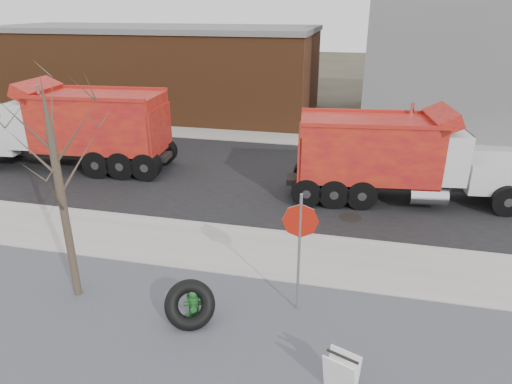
% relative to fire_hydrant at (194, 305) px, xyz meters
% --- Properties ---
extents(ground, '(120.00, 120.00, 0.00)m').
position_rel_fire_hydrant_xyz_m(ground, '(0.16, 2.83, -0.37)').
color(ground, '#383328').
rests_on(ground, ground).
extents(gravel_verge, '(60.00, 5.00, 0.03)m').
position_rel_fire_hydrant_xyz_m(gravel_verge, '(0.16, -0.67, -0.35)').
color(gravel_verge, slate).
rests_on(gravel_verge, ground).
extents(sidewalk, '(60.00, 2.50, 0.06)m').
position_rel_fire_hydrant_xyz_m(sidewalk, '(0.16, 3.08, -0.34)').
color(sidewalk, '#9E9B93').
rests_on(sidewalk, ground).
extents(curb, '(60.00, 0.15, 0.11)m').
position_rel_fire_hydrant_xyz_m(curb, '(0.16, 4.38, -0.31)').
color(curb, '#9E9B93').
rests_on(curb, ground).
extents(road, '(60.00, 9.40, 0.02)m').
position_rel_fire_hydrant_xyz_m(road, '(0.16, 9.13, -0.36)').
color(road, black).
rests_on(road, ground).
extents(far_sidewalk, '(60.00, 2.00, 0.06)m').
position_rel_fire_hydrant_xyz_m(far_sidewalk, '(0.16, 14.83, -0.34)').
color(far_sidewalk, '#9E9B93').
rests_on(far_sidewalk, ground).
extents(building_grey, '(12.00, 10.00, 8.00)m').
position_rel_fire_hydrant_xyz_m(building_grey, '(9.16, 20.83, 3.63)').
color(building_grey, slate).
rests_on(building_grey, ground).
extents(building_brick, '(20.20, 8.20, 5.30)m').
position_rel_fire_hydrant_xyz_m(building_brick, '(-9.84, 19.83, 2.29)').
color(building_brick, brown).
rests_on(building_brick, ground).
extents(bare_tree, '(3.20, 3.20, 5.20)m').
position_rel_fire_hydrant_xyz_m(bare_tree, '(-3.04, 0.23, 2.93)').
color(bare_tree, '#382D23').
rests_on(bare_tree, ground).
extents(fire_hydrant, '(0.45, 0.45, 0.80)m').
position_rel_fire_hydrant_xyz_m(fire_hydrant, '(0.00, 0.00, 0.00)').
color(fire_hydrant, '#276124').
rests_on(fire_hydrant, ground).
extents(truck_tire, '(1.31, 1.15, 1.08)m').
position_rel_fire_hydrant_xyz_m(truck_tire, '(-0.02, -0.17, 0.12)').
color(truck_tire, black).
rests_on(truck_tire, ground).
extents(stop_sign, '(0.78, 0.11, 2.86)m').
position_rel_fire_hydrant_xyz_m(stop_sign, '(2.16, 0.85, 1.58)').
color(stop_sign, gray).
rests_on(stop_sign, ground).
extents(sandwich_board, '(0.69, 0.56, 0.82)m').
position_rel_fire_hydrant_xyz_m(sandwich_board, '(3.26, -1.39, 0.07)').
color(sandwich_board, white).
rests_on(sandwich_board, ground).
extents(dump_truck_red_a, '(8.22, 3.11, 3.29)m').
position_rel_fire_hydrant_xyz_m(dump_truck_red_a, '(4.52, 7.93, 1.31)').
color(dump_truck_red_a, black).
rests_on(dump_truck_red_a, ground).
extents(dump_truck_red_b, '(8.63, 3.09, 3.61)m').
position_rel_fire_hydrant_xyz_m(dump_truck_red_b, '(-8.24, 8.46, 1.47)').
color(dump_truck_red_b, black).
rests_on(dump_truck_red_b, ground).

